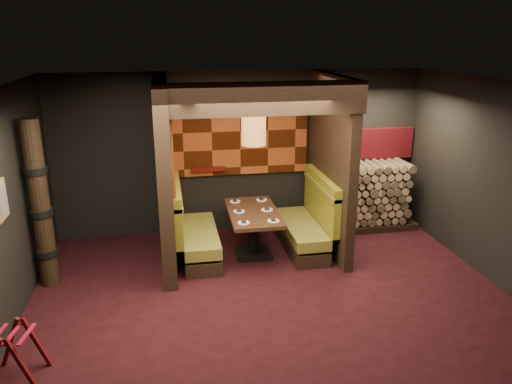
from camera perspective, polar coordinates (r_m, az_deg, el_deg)
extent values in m
cube|color=black|center=(6.88, 2.01, -12.58)|extent=(6.50, 5.50, 0.02)
cube|color=black|center=(5.96, 2.31, 11.93)|extent=(6.50, 5.50, 0.02)
cube|color=black|center=(8.88, -1.71, 4.55)|extent=(6.50, 0.02, 2.85)
cube|color=black|center=(3.88, 11.26, -14.50)|extent=(6.50, 0.02, 2.85)
cube|color=black|center=(7.65, 26.75, 0.36)|extent=(0.02, 5.50, 2.85)
cube|color=black|center=(7.71, -10.40, 2.17)|extent=(0.20, 2.20, 2.85)
cube|color=black|center=(8.18, 8.49, 3.19)|extent=(0.15, 2.10, 2.85)
cube|color=black|center=(6.66, 0.73, 10.59)|extent=(2.85, 0.18, 0.44)
cube|color=#A8481D|center=(8.75, -1.85, 6.99)|extent=(2.40, 0.06, 1.55)
cube|color=#A8481D|center=(7.78, -9.70, 5.58)|extent=(0.04, 1.85, 1.45)
cube|color=#55100C|center=(8.77, -5.46, 2.65)|extent=(0.60, 0.12, 0.07)
cube|color=black|center=(8.17, -6.39, -6.54)|extent=(0.55, 1.60, 0.22)
cube|color=olive|center=(8.07, -6.45, -4.92)|extent=(0.55, 1.60, 0.18)
cube|color=#5F5D14|center=(7.92, -8.97, -2.46)|extent=(0.12, 1.60, 0.78)
cube|color=olive|center=(7.81, -9.09, -0.06)|extent=(0.15, 1.60, 0.06)
cube|color=black|center=(8.43, 5.11, -5.69)|extent=(0.55, 1.60, 0.22)
cube|color=olive|center=(8.34, 5.16, -4.12)|extent=(0.55, 1.60, 0.18)
cube|color=#5F5D14|center=(8.29, 7.47, -1.45)|extent=(0.12, 1.60, 0.78)
cube|color=olive|center=(8.18, 7.57, 0.87)|extent=(0.15, 1.60, 0.06)
cube|color=black|center=(8.20, -0.32, -6.97)|extent=(0.56, 0.56, 0.06)
cylinder|color=black|center=(8.07, -0.32, -4.91)|extent=(0.20, 0.20, 0.70)
cube|color=#3E2816|center=(7.93, -0.33, -2.38)|extent=(0.79, 1.44, 0.06)
cylinder|color=white|center=(7.43, -1.42, -3.53)|extent=(0.18, 0.18, 0.01)
cube|color=black|center=(7.42, -1.42, -3.41)|extent=(0.07, 0.11, 0.02)
cylinder|color=white|center=(7.50, 2.00, -3.31)|extent=(0.18, 0.18, 0.01)
cube|color=black|center=(7.49, 2.00, -3.19)|extent=(0.07, 0.11, 0.02)
cylinder|color=white|center=(7.88, -1.95, -2.23)|extent=(0.18, 0.18, 0.01)
cube|color=black|center=(7.88, -1.95, -2.12)|extent=(0.07, 0.11, 0.02)
cylinder|color=white|center=(7.95, 1.28, -2.04)|extent=(0.18, 0.18, 0.01)
cube|color=black|center=(7.95, 1.28, -1.93)|extent=(0.07, 0.11, 0.02)
cylinder|color=white|center=(8.34, -2.41, -1.08)|extent=(0.18, 0.18, 0.01)
cube|color=black|center=(8.34, -2.42, -0.97)|extent=(0.07, 0.11, 0.02)
cylinder|color=white|center=(8.41, 0.64, -0.91)|extent=(0.18, 0.18, 0.01)
cube|color=black|center=(8.40, 0.64, -0.80)|extent=(0.07, 0.11, 0.02)
cylinder|color=#AD6633|center=(7.52, -0.28, 7.09)|extent=(0.37, 0.37, 0.45)
sphere|color=#FFC672|center=(7.52, -0.28, 7.09)|extent=(0.18, 0.18, 0.18)
cylinder|color=black|center=(7.44, -0.28, 10.91)|extent=(0.02, 0.02, 0.56)
cube|color=olive|center=(6.46, -27.17, -0.87)|extent=(0.04, 0.36, 0.46)
cube|color=#3F3F3F|center=(6.45, -26.96, -0.85)|extent=(0.01, 0.27, 0.36)
cube|color=#490A0D|center=(5.81, -25.19, -17.47)|extent=(0.29, 0.09, 0.63)
cube|color=#490A0D|center=(6.21, -26.29, -15.22)|extent=(0.29, 0.09, 0.63)
cube|color=#490A0D|center=(6.09, -23.70, -15.55)|extent=(0.29, 0.09, 0.63)
cube|color=maroon|center=(5.89, -26.08, -14.40)|extent=(0.12, 0.39, 0.01)
cube|color=maroon|center=(5.83, -24.73, -14.56)|extent=(0.12, 0.39, 0.01)
cylinder|color=black|center=(7.46, -23.42, -1.41)|extent=(0.26, 0.26, 2.40)
cylinder|color=black|center=(7.70, -22.78, -6.33)|extent=(0.31, 0.31, 0.09)
cylinder|color=black|center=(7.49, -23.32, -2.13)|extent=(0.31, 0.31, 0.09)
cylinder|color=black|center=(7.32, -23.90, 2.29)|extent=(0.31, 0.31, 0.09)
cube|color=black|center=(9.52, 12.50, -3.55)|extent=(1.73, 0.70, 0.12)
cube|color=brown|center=(9.32, 12.75, -0.05)|extent=(1.73, 0.70, 1.10)
cube|color=maroon|center=(9.40, 12.33, 5.39)|extent=(1.83, 0.10, 0.56)
cube|color=black|center=(8.45, 8.51, 3.66)|extent=(0.08, 0.08, 2.85)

